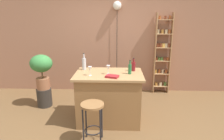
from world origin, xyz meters
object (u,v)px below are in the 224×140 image
(spice_shelf, at_px, (163,54))
(wine_glass_left, at_px, (108,68))
(bottle_soda_blue, at_px, (130,69))
(bottle_sauce_amber, at_px, (84,63))
(wine_glass_center, at_px, (90,69))
(cookbook, at_px, (112,76))
(potted_plant, at_px, (42,68))
(bottle_spirits_clear, at_px, (134,66))
(pendant_globe_light, at_px, (117,7))
(plant_stool, at_px, (44,97))
(bar_stool, at_px, (93,114))

(spice_shelf, bearing_deg, wine_glass_left, -129.90)
(bottle_soda_blue, bearing_deg, bottle_sauce_amber, 163.35)
(wine_glass_center, height_order, cookbook, wine_glass_center)
(potted_plant, relative_size, bottle_spirits_clear, 3.00)
(bottle_soda_blue, xyz_separation_m, bottle_spirits_clear, (0.08, 0.20, 0.00))
(potted_plant, height_order, pendant_globe_light, pendant_globe_light)
(plant_stool, relative_size, pendant_globe_light, 0.18)
(spice_shelf, bearing_deg, bar_stool, -124.31)
(pendant_globe_light, bearing_deg, plant_stool, -148.76)
(bottle_sauce_amber, bearing_deg, spice_shelf, 35.27)
(potted_plant, xyz_separation_m, wine_glass_left, (1.47, -0.62, 0.17))
(potted_plant, distance_m, pendant_globe_light, 2.27)
(bottle_sauce_amber, xyz_separation_m, cookbook, (0.56, -0.48, -0.11))
(bottle_spirits_clear, xyz_separation_m, pendant_globe_light, (-0.33, 1.37, 1.12))
(plant_stool, relative_size, bottle_sauce_amber, 1.25)
(bottle_sauce_amber, bearing_deg, wine_glass_left, -30.76)
(bottle_soda_blue, xyz_separation_m, wine_glass_center, (-0.70, -0.12, 0.02))
(cookbook, bearing_deg, wine_glass_left, 129.78)
(bar_stool, height_order, spice_shelf, spice_shelf)
(spice_shelf, relative_size, cookbook, 9.70)
(bottle_sauce_amber, distance_m, pendant_globe_light, 1.81)
(potted_plant, height_order, wine_glass_left, potted_plant)
(cookbook, bearing_deg, potted_plant, 170.60)
(bar_stool, relative_size, bottle_sauce_amber, 2.05)
(bottle_sauce_amber, distance_m, wine_glass_left, 0.57)
(bar_stool, xyz_separation_m, wine_glass_center, (-0.10, 0.56, 0.56))
(wine_glass_center, bearing_deg, bottle_spirits_clear, 22.29)
(plant_stool, bearing_deg, wine_glass_left, -22.93)
(cookbook, bearing_deg, bottle_soda_blue, 53.78)
(bar_stool, height_order, wine_glass_left, wine_glass_left)
(bottle_sauce_amber, height_order, wine_glass_left, bottle_sauce_amber)
(bottle_soda_blue, bearing_deg, spice_shelf, 59.10)
(bottle_sauce_amber, relative_size, wine_glass_center, 1.99)
(spice_shelf, relative_size, wine_glass_left, 12.43)
(potted_plant, xyz_separation_m, bottle_soda_blue, (1.85, -0.59, 0.15))
(spice_shelf, xyz_separation_m, bottle_sauce_amber, (-1.78, -1.26, 0.03))
(bar_stool, distance_m, wine_glass_center, 0.80)
(bottle_spirits_clear, bearing_deg, wine_glass_left, -154.10)
(bottle_sauce_amber, bearing_deg, cookbook, -40.61)
(spice_shelf, height_order, potted_plant, spice_shelf)
(cookbook, distance_m, pendant_globe_light, 2.15)
(plant_stool, height_order, pendant_globe_light, pendant_globe_light)
(plant_stool, distance_m, bottle_spirits_clear, 2.14)
(wine_glass_left, bearing_deg, bar_stool, -107.80)
(plant_stool, height_order, wine_glass_center, wine_glass_center)
(pendant_globe_light, bearing_deg, potted_plant, -148.76)
(bar_stool, distance_m, spice_shelf, 2.73)
(wine_glass_center, bearing_deg, potted_plant, 148.16)
(spice_shelf, distance_m, cookbook, 2.13)
(bar_stool, relative_size, bottle_soda_blue, 2.66)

